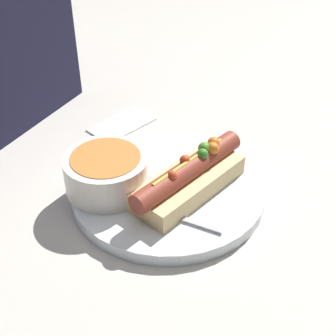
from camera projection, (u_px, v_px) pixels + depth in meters
The scene contains 6 objects.
ground_plane at pixel (168, 194), 0.66m from camera, with size 4.00×4.00×0.00m, color #BCB7AD.
dinner_plate at pixel (168, 189), 0.66m from camera, with size 0.27×0.27×0.02m.
hot_dog at pixel (191, 175), 0.63m from camera, with size 0.20×0.11×0.06m.
soup_bowl at pixel (107, 171), 0.63m from camera, with size 0.11×0.11×0.05m.
spoon at pixel (149, 207), 0.61m from camera, with size 0.02×0.14×0.01m.
napkin at pixel (121, 124), 0.81m from camera, with size 0.12×0.09×0.01m.
Camera 1 is at (-0.45, -0.23, 0.42)m, focal length 50.00 mm.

